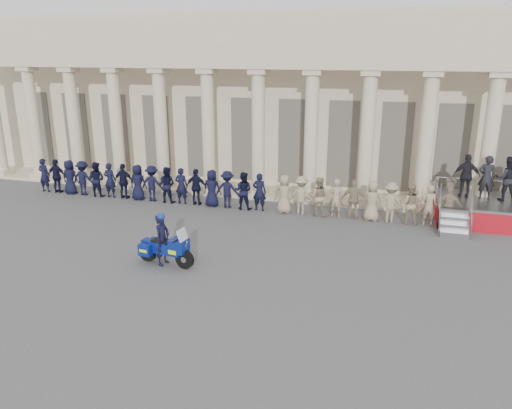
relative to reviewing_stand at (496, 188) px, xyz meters
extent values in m
plane|color=#464649|center=(-9.46, -7.22, -1.49)|extent=(90.00, 90.00, 0.00)
cube|color=#C2B091|center=(-9.46, 7.78, 3.01)|extent=(40.00, 10.00, 9.00)
cube|color=#C2B091|center=(-9.46, 1.58, -1.42)|extent=(40.00, 2.60, 0.15)
cube|color=#C2B091|center=(-9.46, 0.78, 5.30)|extent=(35.80, 1.00, 1.00)
cube|color=#C2B091|center=(-9.46, 0.78, 6.40)|extent=(35.80, 1.00, 1.20)
cube|color=#C2B091|center=(-26.36, 0.78, -1.19)|extent=(0.90, 0.90, 0.30)
cube|color=#C2B091|center=(-23.76, 0.78, -1.19)|extent=(0.90, 0.90, 0.30)
cylinder|color=#C2B091|center=(-23.76, 0.78, 1.76)|extent=(0.64, 0.64, 5.60)
cube|color=#C2B091|center=(-23.76, 0.78, 4.68)|extent=(0.85, 0.85, 0.24)
cube|color=#C2B091|center=(-21.16, 0.78, -1.19)|extent=(0.90, 0.90, 0.30)
cylinder|color=#C2B091|center=(-21.16, 0.78, 1.76)|extent=(0.64, 0.64, 5.60)
cube|color=#C2B091|center=(-21.16, 0.78, 4.68)|extent=(0.85, 0.85, 0.24)
cube|color=#C2B091|center=(-18.56, 0.78, -1.19)|extent=(0.90, 0.90, 0.30)
cylinder|color=#C2B091|center=(-18.56, 0.78, 1.76)|extent=(0.64, 0.64, 5.60)
cube|color=#C2B091|center=(-18.56, 0.78, 4.68)|extent=(0.85, 0.85, 0.24)
cube|color=#C2B091|center=(-15.96, 0.78, -1.19)|extent=(0.90, 0.90, 0.30)
cylinder|color=#C2B091|center=(-15.96, 0.78, 1.76)|extent=(0.64, 0.64, 5.60)
cube|color=#C2B091|center=(-15.96, 0.78, 4.68)|extent=(0.85, 0.85, 0.24)
cube|color=#C2B091|center=(-13.36, 0.78, -1.19)|extent=(0.90, 0.90, 0.30)
cylinder|color=#C2B091|center=(-13.36, 0.78, 1.76)|extent=(0.64, 0.64, 5.60)
cube|color=#C2B091|center=(-13.36, 0.78, 4.68)|extent=(0.85, 0.85, 0.24)
cube|color=#C2B091|center=(-10.76, 0.78, -1.19)|extent=(0.90, 0.90, 0.30)
cylinder|color=#C2B091|center=(-10.76, 0.78, 1.76)|extent=(0.64, 0.64, 5.60)
cube|color=#C2B091|center=(-10.76, 0.78, 4.68)|extent=(0.85, 0.85, 0.24)
cube|color=#C2B091|center=(-8.16, 0.78, -1.19)|extent=(0.90, 0.90, 0.30)
cylinder|color=#C2B091|center=(-8.16, 0.78, 1.76)|extent=(0.64, 0.64, 5.60)
cube|color=#C2B091|center=(-8.16, 0.78, 4.68)|extent=(0.85, 0.85, 0.24)
cube|color=#C2B091|center=(-5.56, 0.78, -1.19)|extent=(0.90, 0.90, 0.30)
cylinder|color=#C2B091|center=(-5.56, 0.78, 1.76)|extent=(0.64, 0.64, 5.60)
cube|color=#C2B091|center=(-5.56, 0.78, 4.68)|extent=(0.85, 0.85, 0.24)
cube|color=#C2B091|center=(-2.96, 0.78, -1.19)|extent=(0.90, 0.90, 0.30)
cylinder|color=#C2B091|center=(-2.96, 0.78, 1.76)|extent=(0.64, 0.64, 5.60)
cube|color=#C2B091|center=(-2.96, 0.78, 4.68)|extent=(0.85, 0.85, 0.24)
cube|color=#C2B091|center=(-0.36, 0.78, -1.19)|extent=(0.90, 0.90, 0.30)
cylinder|color=#C2B091|center=(-0.36, 0.78, 1.76)|extent=(0.64, 0.64, 5.60)
cube|color=#C2B091|center=(-0.36, 0.78, 4.68)|extent=(0.85, 0.85, 0.24)
cube|color=black|center=(-25.06, 2.80, 1.06)|extent=(1.30, 0.12, 4.20)
cube|color=black|center=(-22.46, 2.80, 1.06)|extent=(1.30, 0.12, 4.20)
cube|color=black|center=(-19.86, 2.80, 1.06)|extent=(1.30, 0.12, 4.20)
cube|color=black|center=(-17.26, 2.80, 1.06)|extent=(1.30, 0.12, 4.20)
cube|color=black|center=(-14.66, 2.80, 1.06)|extent=(1.30, 0.12, 4.20)
cube|color=black|center=(-12.06, 2.80, 1.06)|extent=(1.30, 0.12, 4.20)
cube|color=black|center=(-9.46, 2.80, 1.06)|extent=(1.30, 0.12, 4.20)
cube|color=black|center=(-6.86, 2.80, 1.06)|extent=(1.30, 0.12, 4.20)
cube|color=black|center=(-4.26, 2.80, 1.06)|extent=(1.30, 0.12, 4.20)
cube|color=black|center=(-1.66, 2.80, 1.06)|extent=(1.30, 0.12, 4.20)
cube|color=black|center=(0.94, 2.80, 1.06)|extent=(1.30, 0.12, 4.20)
imported|color=black|center=(-21.81, -1.28, -0.61)|extent=(0.65, 0.42, 1.77)
imported|color=black|center=(-21.03, -1.28, -0.61)|extent=(1.04, 0.43, 1.77)
imported|color=black|center=(-20.25, -1.28, -0.61)|extent=(0.87, 0.56, 1.77)
imported|color=black|center=(-19.47, -1.28, -0.61)|extent=(1.15, 0.66, 1.77)
imported|color=black|center=(-18.69, -1.28, -0.61)|extent=(0.86, 0.67, 1.77)
imported|color=black|center=(-17.91, -1.28, -0.61)|extent=(0.65, 0.42, 1.77)
imported|color=black|center=(-17.13, -1.28, -0.61)|extent=(1.04, 0.43, 1.77)
imported|color=black|center=(-16.35, -1.28, -0.61)|extent=(0.87, 0.56, 1.77)
imported|color=black|center=(-15.57, -1.28, -0.61)|extent=(1.15, 0.66, 1.77)
imported|color=black|center=(-14.79, -1.28, -0.61)|extent=(0.86, 0.67, 1.77)
imported|color=black|center=(-14.01, -1.28, -0.61)|extent=(0.65, 0.42, 1.77)
imported|color=black|center=(-13.23, -1.28, -0.61)|extent=(1.04, 0.43, 1.77)
imported|color=black|center=(-12.45, -1.28, -0.61)|extent=(0.87, 0.56, 1.77)
imported|color=black|center=(-11.67, -1.28, -0.61)|extent=(1.15, 0.66, 1.77)
imported|color=black|center=(-10.89, -1.28, -0.61)|extent=(0.86, 0.67, 1.77)
imported|color=black|center=(-10.11, -1.28, -0.61)|extent=(0.65, 0.42, 1.77)
imported|color=gray|center=(-8.94, -1.28, -0.61)|extent=(0.87, 0.56, 1.77)
imported|color=gray|center=(-8.16, -1.28, -0.61)|extent=(1.15, 0.66, 1.77)
imported|color=gray|center=(-7.38, -1.28, -0.61)|extent=(0.86, 0.67, 1.77)
imported|color=gray|center=(-6.60, -1.28, -0.61)|extent=(0.65, 0.42, 1.77)
imported|color=gray|center=(-5.82, -1.28, -0.61)|extent=(1.04, 0.43, 1.77)
imported|color=gray|center=(-5.04, -1.28, -0.61)|extent=(0.87, 0.56, 1.77)
imported|color=gray|center=(-4.26, -1.28, -0.61)|extent=(1.15, 0.66, 1.77)
imported|color=gray|center=(-3.48, -1.28, -0.61)|extent=(0.86, 0.67, 1.77)
imported|color=gray|center=(-2.70, -1.28, -0.61)|extent=(0.65, 0.42, 1.77)
imported|color=gray|center=(-1.92, -1.28, -0.61)|extent=(1.04, 0.43, 1.77)
cube|color=gray|center=(0.02, 0.01, -0.60)|extent=(4.67, 3.33, 0.10)
cube|color=maroon|center=(0.02, -1.64, -1.07)|extent=(4.67, 0.04, 0.84)
cube|color=maroon|center=(-2.29, 0.01, -1.07)|extent=(0.04, 3.33, 0.84)
cube|color=gray|center=(-1.71, -2.56, -1.38)|extent=(1.10, 0.28, 0.24)
cube|color=gray|center=(-1.71, -2.28, -1.14)|extent=(1.10, 0.28, 0.24)
cube|color=gray|center=(-1.71, -2.00, -0.90)|extent=(1.10, 0.28, 0.24)
cube|color=gray|center=(-1.71, -1.72, -0.67)|extent=(1.10, 0.28, 0.24)
cylinder|color=gray|center=(0.02, 1.63, -0.05)|extent=(4.67, 0.04, 0.04)
imported|color=black|center=(-1.18, 0.21, 0.41)|extent=(1.12, 0.47, 1.92)
imported|color=black|center=(-0.38, 0.21, 0.41)|extent=(0.70, 0.46, 1.92)
imported|color=black|center=(0.42, 0.21, 0.41)|extent=(0.93, 0.73, 1.92)
cylinder|color=black|center=(-10.80, -8.20, -1.16)|extent=(0.69, 0.24, 0.67)
cylinder|color=black|center=(-12.32, -7.97, -1.16)|extent=(0.69, 0.24, 0.67)
cube|color=navy|center=(-11.51, -8.09, -0.86)|extent=(1.22, 0.60, 0.39)
cube|color=navy|center=(-11.01, -8.17, -0.70)|extent=(0.63, 0.61, 0.46)
cube|color=silver|center=(-11.01, -8.17, -0.93)|extent=(0.27, 0.34, 0.12)
cube|color=#B2BFCC|center=(-10.84, -8.19, -0.35)|extent=(0.28, 0.50, 0.55)
cube|color=black|center=(-11.71, -8.06, -0.66)|extent=(0.71, 0.44, 0.10)
cube|color=navy|center=(-12.27, -7.98, -0.78)|extent=(0.40, 0.40, 0.22)
cube|color=navy|center=(-12.22, -8.32, -0.93)|extent=(0.49, 0.29, 0.41)
cube|color=#C7E70C|center=(-12.22, -8.32, -0.93)|extent=(0.34, 0.29, 0.10)
cube|color=navy|center=(-12.12, -7.67, -0.93)|extent=(0.49, 0.29, 0.41)
cube|color=#C7E70C|center=(-12.12, -7.67, -0.93)|extent=(0.34, 0.29, 0.10)
cylinder|color=silver|center=(-11.98, -7.77, -1.19)|extent=(0.62, 0.19, 0.10)
cylinder|color=black|center=(-11.01, -8.17, -0.45)|extent=(0.14, 0.71, 0.04)
imported|color=black|center=(-11.66, -8.07, -0.59)|extent=(0.52, 0.71, 1.80)
sphere|color=navy|center=(-11.66, -8.07, 0.26)|extent=(0.28, 0.28, 0.28)
camera|label=1|loc=(-4.13, -22.53, 5.64)|focal=35.00mm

